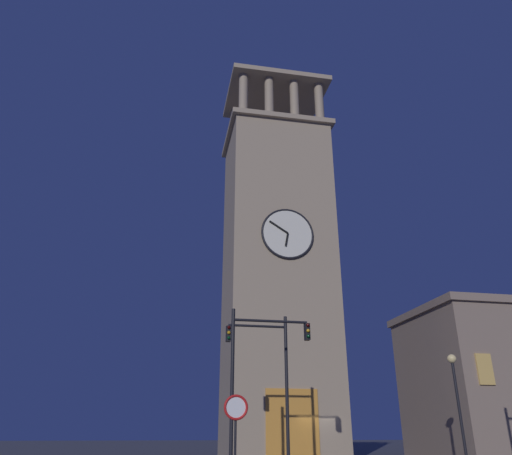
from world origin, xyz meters
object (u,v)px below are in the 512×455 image
Objects in this scene: clocktower at (278,271)px; no_horn_sign at (236,414)px; traffic_signal_mid at (256,362)px; street_lamp at (456,387)px; traffic_signal_far at (269,367)px.

clocktower reaches higher than no_horn_sign.
traffic_signal_mid is 1.29× the size of street_lamp.
street_lamp is at bearing 175.89° from traffic_signal_far.
street_lamp is (-9.23, 0.66, -0.82)m from traffic_signal_far.
clocktower is 5.77× the size of street_lamp.
traffic_signal_mid is 5.90m from no_horn_sign.
street_lamp is at bearing -172.14° from traffic_signal_mid.
street_lamp is (-6.50, 10.05, -8.75)m from clocktower.
traffic_signal_far is 2.59× the size of no_horn_sign.
traffic_signal_far is at bearing -110.24° from no_horn_sign.
clocktower reaches higher than street_lamp.
traffic_signal_far is (-1.04, -2.08, 0.06)m from traffic_signal_mid.
traffic_signal_mid reaches higher than street_lamp.
street_lamp is 13.70m from no_horn_sign.
clocktower is at bearing -108.00° from no_horn_sign.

